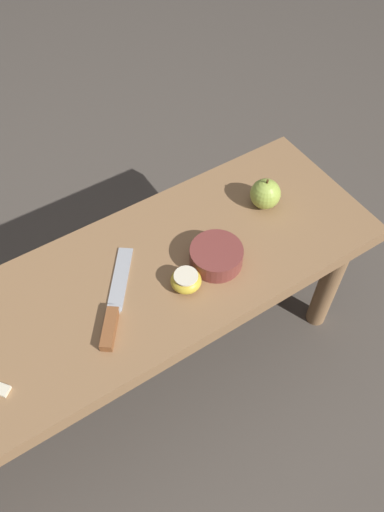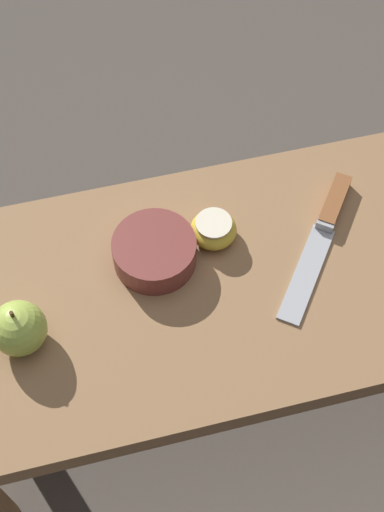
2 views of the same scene
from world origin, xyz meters
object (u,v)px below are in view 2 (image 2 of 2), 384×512
object	(u,v)px
apple_whole	(19,328)
bowl	(154,252)
wooden_bench	(337,275)
knife	(326,224)
apple_cut	(213,229)

from	to	relation	value
apple_whole	bowl	bearing A→B (deg)	-157.61
wooden_bench	knife	size ratio (longest dim) A/B	5.97
knife	apple_whole	distance (m)	0.44
apple_cut	bowl	distance (m)	0.09
knife	apple_cut	bearing A→B (deg)	-61.00
wooden_bench	bowl	world-z (taller)	bowl
bowl	wooden_bench	bearing A→B (deg)	168.51
wooden_bench	apple_whole	xyz separation A→B (m)	(0.45, 0.03, 0.10)
apple_cut	bowl	size ratio (longest dim) A/B	0.57
apple_cut	apple_whole	bearing A→B (deg)	18.95
bowl	apple_cut	bearing A→B (deg)	-169.05
wooden_bench	apple_whole	size ratio (longest dim) A/B	16.01
wooden_bench	bowl	bearing A→B (deg)	-11.49
apple_cut	wooden_bench	bearing A→B (deg)	157.94
bowl	apple_whole	bearing A→B (deg)	22.39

